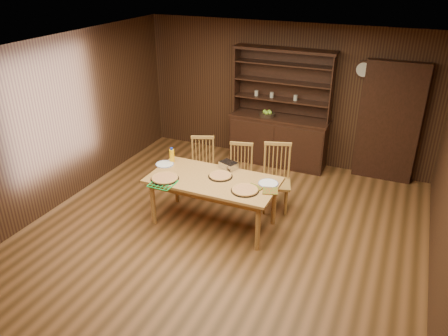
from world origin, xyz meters
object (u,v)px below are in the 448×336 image
at_px(china_hutch, 279,134).
at_px(dining_table, 213,184).
at_px(chair_center, 240,171).
at_px(juice_bottle, 172,155).
at_px(chair_right, 276,175).
at_px(chair_left, 203,164).

bearing_deg(china_hutch, dining_table, -95.38).
xyz_separation_m(chair_center, juice_bottle, (-0.90, -0.59, 0.35)).
bearing_deg(dining_table, chair_right, 50.43).
distance_m(china_hutch, chair_right, 1.68).
relative_size(china_hutch, dining_table, 1.17).
bearing_deg(dining_table, china_hutch, 84.62).
xyz_separation_m(dining_table, juice_bottle, (-0.83, 0.27, 0.19)).
relative_size(dining_table, chair_center, 1.93).
bearing_deg(chair_left, chair_center, -18.57).
relative_size(dining_table, chair_right, 1.73).
relative_size(china_hutch, chair_left, 2.22).
height_order(china_hutch, chair_center, china_hutch).
xyz_separation_m(dining_table, chair_right, (0.69, 0.84, -0.10)).
bearing_deg(chair_center, chair_left, 169.31).
distance_m(china_hutch, dining_table, 2.46).
xyz_separation_m(chair_left, chair_center, (0.66, 0.04, -0.01)).
xyz_separation_m(chair_right, juice_bottle, (-1.52, -0.56, 0.29)).
bearing_deg(chair_right, juice_bottle, -176.93).
height_order(china_hutch, chair_right, china_hutch).
xyz_separation_m(china_hutch, juice_bottle, (-1.06, -2.18, 0.26)).
distance_m(china_hutch, juice_bottle, 2.44).
bearing_deg(chair_left, chair_right, -21.66).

